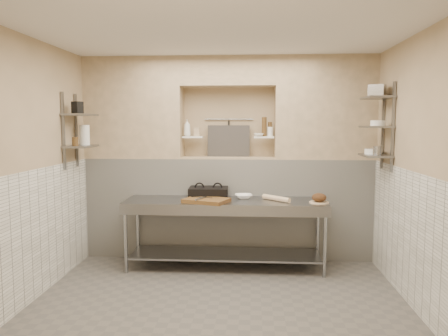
# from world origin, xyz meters

# --- Properties ---
(floor) EXTENTS (4.00, 3.90, 0.10)m
(floor) POSITION_xyz_m (0.00, 0.00, -0.05)
(floor) COLOR #5E5953
(floor) RESTS_ON ground
(ceiling) EXTENTS (4.00, 3.90, 0.10)m
(ceiling) POSITION_xyz_m (0.00, 0.00, 2.85)
(ceiling) COLOR silver
(ceiling) RESTS_ON ground
(wall_left) EXTENTS (0.10, 3.90, 2.80)m
(wall_left) POSITION_xyz_m (-2.05, 0.00, 1.40)
(wall_left) COLOR tan
(wall_left) RESTS_ON ground
(wall_right) EXTENTS (0.10, 3.90, 2.80)m
(wall_right) POSITION_xyz_m (2.05, 0.00, 1.40)
(wall_right) COLOR tan
(wall_right) RESTS_ON ground
(wall_back) EXTENTS (4.00, 0.10, 2.80)m
(wall_back) POSITION_xyz_m (0.00, 2.00, 1.40)
(wall_back) COLOR tan
(wall_back) RESTS_ON ground
(wall_front) EXTENTS (4.00, 0.10, 2.80)m
(wall_front) POSITION_xyz_m (0.00, -2.00, 1.40)
(wall_front) COLOR tan
(wall_front) RESTS_ON ground
(backwall_lower) EXTENTS (4.00, 0.40, 1.40)m
(backwall_lower) POSITION_xyz_m (0.00, 1.75, 0.70)
(backwall_lower) COLOR white
(backwall_lower) RESTS_ON floor
(alcove_sill) EXTENTS (1.30, 0.40, 0.02)m
(alcove_sill) POSITION_xyz_m (0.00, 1.75, 1.41)
(alcove_sill) COLOR tan
(alcove_sill) RESTS_ON backwall_lower
(backwall_pillar_left) EXTENTS (1.35, 0.40, 1.40)m
(backwall_pillar_left) POSITION_xyz_m (-1.33, 1.75, 2.10)
(backwall_pillar_left) COLOR tan
(backwall_pillar_left) RESTS_ON backwall_lower
(backwall_pillar_right) EXTENTS (1.35, 0.40, 1.40)m
(backwall_pillar_right) POSITION_xyz_m (1.33, 1.75, 2.10)
(backwall_pillar_right) COLOR tan
(backwall_pillar_right) RESTS_ON backwall_lower
(backwall_header) EXTENTS (1.30, 0.40, 0.40)m
(backwall_header) POSITION_xyz_m (0.00, 1.75, 2.60)
(backwall_header) COLOR tan
(backwall_header) RESTS_ON backwall_lower
(wainscot_left) EXTENTS (0.02, 3.90, 1.40)m
(wainscot_left) POSITION_xyz_m (-1.99, 0.00, 0.70)
(wainscot_left) COLOR white
(wainscot_left) RESTS_ON floor
(wainscot_right) EXTENTS (0.02, 3.90, 1.40)m
(wainscot_right) POSITION_xyz_m (1.99, 0.00, 0.70)
(wainscot_right) COLOR white
(wainscot_right) RESTS_ON floor
(alcove_shelf_left) EXTENTS (0.28, 0.16, 0.02)m
(alcove_shelf_left) POSITION_xyz_m (-0.50, 1.75, 1.70)
(alcove_shelf_left) COLOR white
(alcove_shelf_left) RESTS_ON backwall_lower
(alcove_shelf_right) EXTENTS (0.28, 0.16, 0.02)m
(alcove_shelf_right) POSITION_xyz_m (0.50, 1.75, 1.70)
(alcove_shelf_right) COLOR white
(alcove_shelf_right) RESTS_ON backwall_lower
(utensil_rail) EXTENTS (0.70, 0.02, 0.02)m
(utensil_rail) POSITION_xyz_m (0.00, 1.92, 1.95)
(utensil_rail) COLOR gray
(utensil_rail) RESTS_ON wall_back
(hanging_steel) EXTENTS (0.02, 0.02, 0.30)m
(hanging_steel) POSITION_xyz_m (0.00, 1.90, 1.78)
(hanging_steel) COLOR black
(hanging_steel) RESTS_ON utensil_rail
(splash_panel) EXTENTS (0.60, 0.08, 0.45)m
(splash_panel) POSITION_xyz_m (0.00, 1.85, 1.64)
(splash_panel) COLOR #383330
(splash_panel) RESTS_ON alcove_sill
(shelf_rail_left_a) EXTENTS (0.03, 0.03, 0.95)m
(shelf_rail_left_a) POSITION_xyz_m (-1.98, 1.25, 1.80)
(shelf_rail_left_a) COLOR slate
(shelf_rail_left_a) RESTS_ON wall_left
(shelf_rail_left_b) EXTENTS (0.03, 0.03, 0.95)m
(shelf_rail_left_b) POSITION_xyz_m (-1.98, 0.85, 1.80)
(shelf_rail_left_b) COLOR slate
(shelf_rail_left_b) RESTS_ON wall_left
(wall_shelf_left_lower) EXTENTS (0.30, 0.50, 0.02)m
(wall_shelf_left_lower) POSITION_xyz_m (-1.84, 1.05, 1.60)
(wall_shelf_left_lower) COLOR slate
(wall_shelf_left_lower) RESTS_ON wall_left
(wall_shelf_left_upper) EXTENTS (0.30, 0.50, 0.03)m
(wall_shelf_left_upper) POSITION_xyz_m (-1.84, 1.05, 2.00)
(wall_shelf_left_upper) COLOR slate
(wall_shelf_left_upper) RESTS_ON wall_left
(shelf_rail_right_a) EXTENTS (0.03, 0.03, 1.05)m
(shelf_rail_right_a) POSITION_xyz_m (1.98, 1.25, 1.85)
(shelf_rail_right_a) COLOR slate
(shelf_rail_right_a) RESTS_ON wall_right
(shelf_rail_right_b) EXTENTS (0.03, 0.03, 1.05)m
(shelf_rail_right_b) POSITION_xyz_m (1.98, 0.85, 1.85)
(shelf_rail_right_b) COLOR slate
(shelf_rail_right_b) RESTS_ON wall_right
(wall_shelf_right_lower) EXTENTS (0.30, 0.50, 0.02)m
(wall_shelf_right_lower) POSITION_xyz_m (1.84, 1.05, 1.50)
(wall_shelf_right_lower) COLOR slate
(wall_shelf_right_lower) RESTS_ON wall_right
(wall_shelf_right_mid) EXTENTS (0.30, 0.50, 0.02)m
(wall_shelf_right_mid) POSITION_xyz_m (1.84, 1.05, 1.85)
(wall_shelf_right_mid) COLOR slate
(wall_shelf_right_mid) RESTS_ON wall_right
(wall_shelf_right_upper) EXTENTS (0.30, 0.50, 0.03)m
(wall_shelf_right_upper) POSITION_xyz_m (1.84, 1.05, 2.20)
(wall_shelf_right_upper) COLOR slate
(wall_shelf_right_upper) RESTS_ON wall_right
(prep_table) EXTENTS (2.60, 0.70, 0.90)m
(prep_table) POSITION_xyz_m (-0.01, 1.18, 0.64)
(prep_table) COLOR gray
(prep_table) RESTS_ON floor
(panini_press) EXTENTS (0.53, 0.39, 0.14)m
(panini_press) POSITION_xyz_m (-0.24, 1.36, 0.97)
(panini_press) COLOR black
(panini_press) RESTS_ON prep_table
(cutting_board) EXTENTS (0.63, 0.54, 0.05)m
(cutting_board) POSITION_xyz_m (-0.24, 1.03, 0.92)
(cutting_board) COLOR brown
(cutting_board) RESTS_ON prep_table
(knife_blade) EXTENTS (0.28, 0.09, 0.01)m
(knife_blade) POSITION_xyz_m (-0.31, 1.10, 0.95)
(knife_blade) COLOR gray
(knife_blade) RESTS_ON cutting_board
(tongs) EXTENTS (0.12, 0.24, 0.02)m
(tongs) POSITION_xyz_m (-0.30, 0.99, 0.96)
(tongs) COLOR gray
(tongs) RESTS_ON cutting_board
(mixing_bowl) EXTENTS (0.27, 0.27, 0.06)m
(mixing_bowl) POSITION_xyz_m (0.23, 1.34, 0.93)
(mixing_bowl) COLOR white
(mixing_bowl) RESTS_ON prep_table
(rolling_pin) EXTENTS (0.36, 0.35, 0.07)m
(rolling_pin) POSITION_xyz_m (0.65, 1.18, 0.93)
(rolling_pin) COLOR beige
(rolling_pin) RESTS_ON prep_table
(bread_board) EXTENTS (0.24, 0.24, 0.01)m
(bread_board) POSITION_xyz_m (1.18, 1.08, 0.91)
(bread_board) COLOR beige
(bread_board) RESTS_ON prep_table
(bread_loaf) EXTENTS (0.18, 0.18, 0.11)m
(bread_loaf) POSITION_xyz_m (1.18, 1.08, 0.97)
(bread_loaf) COLOR #4C2D19
(bread_loaf) RESTS_ON bread_board
(bottle_soap) EXTENTS (0.11, 0.11, 0.24)m
(bottle_soap) POSITION_xyz_m (-0.57, 1.71, 1.83)
(bottle_soap) COLOR white
(bottle_soap) RESTS_ON alcove_shelf_left
(jar_alcove) EXTENTS (0.08, 0.08, 0.12)m
(jar_alcove) POSITION_xyz_m (-0.44, 1.76, 1.77)
(jar_alcove) COLOR tan
(jar_alcove) RESTS_ON alcove_shelf_left
(bowl_alcove) EXTENTS (0.16, 0.16, 0.04)m
(bowl_alcove) POSITION_xyz_m (0.43, 1.71, 1.73)
(bowl_alcove) COLOR white
(bowl_alcove) RESTS_ON alcove_shelf_right
(condiment_a) EXTENTS (0.05, 0.05, 0.20)m
(condiment_a) POSITION_xyz_m (0.58, 1.79, 1.81)
(condiment_a) COLOR #493319
(condiment_a) RESTS_ON alcove_shelf_right
(condiment_b) EXTENTS (0.07, 0.07, 0.27)m
(condiment_b) POSITION_xyz_m (0.50, 1.76, 1.85)
(condiment_b) COLOR #493319
(condiment_b) RESTS_ON alcove_shelf_right
(condiment_c) EXTENTS (0.08, 0.08, 0.13)m
(condiment_c) POSITION_xyz_m (0.59, 1.74, 1.78)
(condiment_c) COLOR white
(condiment_c) RESTS_ON alcove_shelf_right
(jug_left) EXTENTS (0.13, 0.13, 0.26)m
(jug_left) POSITION_xyz_m (-1.84, 1.18, 1.74)
(jug_left) COLOR white
(jug_left) RESTS_ON wall_shelf_left_lower
(jar_left) EXTENTS (0.07, 0.07, 0.11)m
(jar_left) POSITION_xyz_m (-1.84, 0.87, 1.67)
(jar_left) COLOR #493319
(jar_left) RESTS_ON wall_shelf_left_lower
(box_left_upper) EXTENTS (0.14, 0.14, 0.15)m
(box_left_upper) POSITION_xyz_m (-1.84, 0.98, 2.09)
(box_left_upper) COLOR black
(box_left_upper) RESTS_ON wall_shelf_left_upper
(bowl_right) EXTENTS (0.22, 0.22, 0.06)m
(bowl_right) POSITION_xyz_m (1.84, 1.14, 1.54)
(bowl_right) COLOR white
(bowl_right) RESTS_ON wall_shelf_right_lower
(canister_right) EXTENTS (0.11, 0.11, 0.11)m
(canister_right) POSITION_xyz_m (1.84, 0.96, 1.57)
(canister_right) COLOR gray
(canister_right) RESTS_ON wall_shelf_right_lower
(bowl_right_mid) EXTENTS (0.17, 0.17, 0.06)m
(bowl_right_mid) POSITION_xyz_m (1.84, 0.99, 1.89)
(bowl_right_mid) COLOR white
(bowl_right_mid) RESTS_ON wall_shelf_right_mid
(basket_right) EXTENTS (0.25, 0.28, 0.14)m
(basket_right) POSITION_xyz_m (1.84, 1.08, 2.28)
(basket_right) COLOR gray
(basket_right) RESTS_ON wall_shelf_right_upper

